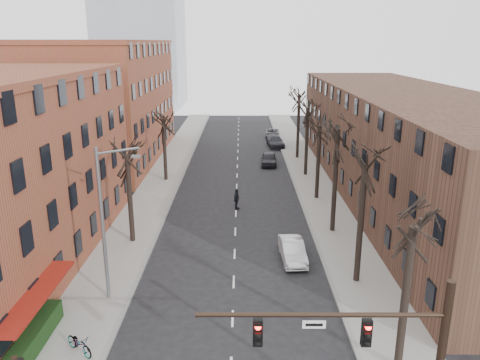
{
  "coord_description": "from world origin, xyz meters",
  "views": [
    {
      "loc": [
        0.46,
        -14.02,
        14.34
      ],
      "look_at": [
        0.37,
        20.79,
        4.0
      ],
      "focal_mm": 35.0,
      "sensor_mm": 36.0,
      "label": 1
    }
  ],
  "objects_px": {
    "bicycle": "(79,343)",
    "parked_car_near": "(269,159)",
    "parked_car_mid": "(275,141)",
    "silver_sedan": "(293,250)"
  },
  "relations": [
    {
      "from": "silver_sedan",
      "to": "parked_car_near",
      "type": "height_order",
      "value": "parked_car_near"
    },
    {
      "from": "parked_car_mid",
      "to": "bicycle",
      "type": "distance_m",
      "value": 47.7
    },
    {
      "from": "parked_car_mid",
      "to": "bicycle",
      "type": "xyz_separation_m",
      "value": [
        -12.49,
        -46.04,
        -0.11
      ]
    },
    {
      "from": "silver_sedan",
      "to": "parked_car_mid",
      "type": "bearing_deg",
      "value": 84.73
    },
    {
      "from": "silver_sedan",
      "to": "parked_car_near",
      "type": "xyz_separation_m",
      "value": [
        -0.16,
        25.58,
        0.06
      ]
    },
    {
      "from": "bicycle",
      "to": "silver_sedan",
      "type": "bearing_deg",
      "value": -8.9
    },
    {
      "from": "silver_sedan",
      "to": "bicycle",
      "type": "relative_size",
      "value": 2.23
    },
    {
      "from": "bicycle",
      "to": "parked_car_near",
      "type": "bearing_deg",
      "value": 21.64
    },
    {
      "from": "parked_car_near",
      "to": "parked_car_mid",
      "type": "height_order",
      "value": "parked_car_near"
    },
    {
      "from": "parked_car_near",
      "to": "bicycle",
      "type": "height_order",
      "value": "parked_car_near"
    }
  ]
}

